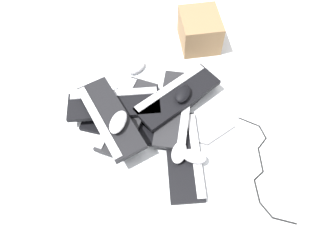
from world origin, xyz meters
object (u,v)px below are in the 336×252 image
mouse_4 (179,152)px  keyboard_2 (128,125)px  mouse_2 (194,156)px  cardboard_box (200,30)px  keyboard_3 (127,116)px  keyboard_5 (175,108)px  keyboard_6 (109,117)px  keyboard_1 (176,101)px  mouse_5 (118,123)px  keyboard_0 (184,155)px  mouse_3 (136,67)px  keyboard_7 (177,95)px  keyboard_4 (114,104)px  mouse_1 (183,93)px  mouse_0 (119,121)px

mouse_4 → keyboard_2: bearing=71.2°
mouse_2 → cardboard_box: size_ratio=0.46×
keyboard_3 → cardboard_box: (-0.24, 0.60, 0.05)m
keyboard_5 → mouse_4: bearing=-29.6°
keyboard_6 → keyboard_3: bearing=90.6°
keyboard_1 → keyboard_5: keyboard_5 is taller
keyboard_2 → mouse_5: 0.14m
mouse_4 → cardboard_box: bearing=5.0°
mouse_5 → keyboard_2: bearing=-6.5°
keyboard_0 → mouse_5: bearing=-141.6°
keyboard_3 → mouse_3: size_ratio=4.00×
keyboard_7 → keyboard_1: bearing=168.9°
keyboard_4 → keyboard_2: bearing=4.5°
mouse_4 → keyboard_5: bearing=18.4°
mouse_3 → mouse_4: size_ratio=1.00×
mouse_1 → keyboard_1: bearing=72.8°
keyboard_2 → keyboard_4: size_ratio=0.93×
mouse_3 → cardboard_box: cardboard_box is taller
mouse_1 → cardboard_box: cardboard_box is taller
keyboard_6 → mouse_0: (0.06, 0.02, 0.04)m
mouse_5 → cardboard_box: (-0.31, 0.68, -0.05)m
keyboard_5 → keyboard_0: bearing=-23.9°
keyboard_2 → mouse_3: bearing=143.3°
keyboard_1 → keyboard_6: keyboard_6 is taller
keyboard_4 → cardboard_box: cardboard_box is taller
keyboard_0 → cardboard_box: bearing=138.8°
cardboard_box → keyboard_6: bearing=-70.6°
keyboard_2 → keyboard_5: bearing=76.1°
mouse_4 → mouse_2: bearing=-91.2°
keyboard_0 → mouse_0: mouse_0 is taller
keyboard_0 → keyboard_4: size_ratio=1.00×
keyboard_5 → mouse_3: keyboard_5 is taller
mouse_1 → mouse_5: mouse_5 is taller
keyboard_3 → keyboard_5: bearing=67.5°
keyboard_1 → keyboard_2: bearing=-91.7°
mouse_3 → keyboard_3: bearing=38.1°
mouse_0 → mouse_3: bearing=13.7°
keyboard_6 → mouse_5: mouse_5 is taller
mouse_4 → cardboard_box: (-0.54, 0.51, 0.04)m
keyboard_3 → keyboard_4: 0.08m
keyboard_7 → mouse_2: bearing=-20.7°
keyboard_7 → mouse_5: size_ratio=4.13×
mouse_1 → mouse_4: size_ratio=1.00×
mouse_0 → mouse_4: (0.24, 0.16, -0.09)m
keyboard_5 → mouse_3: (-0.35, -0.02, -0.02)m
keyboard_0 → keyboard_4: keyboard_4 is taller
keyboard_7 → mouse_2: 0.32m
mouse_0 → cardboard_box: 0.74m
keyboard_1 → keyboard_7: (0.01, -0.00, 0.06)m
keyboard_2 → mouse_2: (0.32, 0.16, 0.04)m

